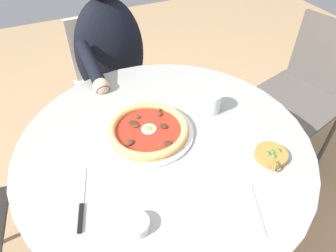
# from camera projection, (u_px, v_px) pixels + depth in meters

# --- Properties ---
(ground_plane) EXTENTS (6.00, 6.00, 0.02)m
(ground_plane) POSITION_uv_depth(u_px,v_px,m) (165.00, 245.00, 1.54)
(ground_plane) COLOR tan
(dining_table) EXTENTS (1.00, 1.00, 0.74)m
(dining_table) POSITION_uv_depth(u_px,v_px,m) (165.00, 176.00, 1.15)
(dining_table) COLOR #999993
(dining_table) RESTS_ON ground
(pizza_on_plate) EXTENTS (0.31, 0.31, 0.04)m
(pizza_on_plate) POSITION_uv_depth(u_px,v_px,m) (148.00, 130.00, 1.04)
(pizza_on_plate) COLOR white
(pizza_on_plate) RESTS_ON dining_table
(water_glass) EXTENTS (0.08, 0.08, 0.08)m
(water_glass) POSITION_uv_depth(u_px,v_px,m) (211.00, 103.00, 1.13)
(water_glass) COLOR silver
(water_glass) RESTS_ON dining_table
(steak_knife) EXTENTS (0.21, 0.07, 0.01)m
(steak_knife) POSITION_uv_depth(u_px,v_px,m) (81.00, 208.00, 0.84)
(steak_knife) COLOR silver
(steak_knife) RESTS_ON dining_table
(ramekin_capers) EXTENTS (0.07, 0.07, 0.03)m
(ramekin_capers) POSITION_uv_depth(u_px,v_px,m) (136.00, 224.00, 0.79)
(ramekin_capers) COLOR white
(ramekin_capers) RESTS_ON dining_table
(olive_pan) EXTENTS (0.12, 0.10, 0.05)m
(olive_pan) POSITION_uv_depth(u_px,v_px,m) (271.00, 155.00, 0.97)
(olive_pan) COLOR olive
(olive_pan) RESTS_ON dining_table
(fork_utensil) EXTENTS (0.16, 0.07, 0.00)m
(fork_utensil) POSITION_uv_depth(u_px,v_px,m) (256.00, 209.00, 0.83)
(fork_utensil) COLOR #BCBCC1
(fork_utensil) RESTS_ON dining_table
(diner_person) EXTENTS (0.49, 0.34, 1.17)m
(diner_person) POSITION_uv_depth(u_px,v_px,m) (115.00, 89.00, 1.64)
(diner_person) COLOR #282833
(diner_person) RESTS_ON ground
(cafe_chair_diner) EXTENTS (0.39, 0.39, 0.83)m
(cafe_chair_diner) POSITION_uv_depth(u_px,v_px,m) (109.00, 77.00, 1.74)
(cafe_chair_diner) COLOR beige
(cafe_chair_diner) RESTS_ON ground
(cafe_chair_spare_near) EXTENTS (0.51, 0.51, 0.86)m
(cafe_chair_spare_near) POSITION_uv_depth(u_px,v_px,m) (307.00, 86.00, 1.63)
(cafe_chair_spare_near) COLOR #504A45
(cafe_chair_spare_near) RESTS_ON ground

